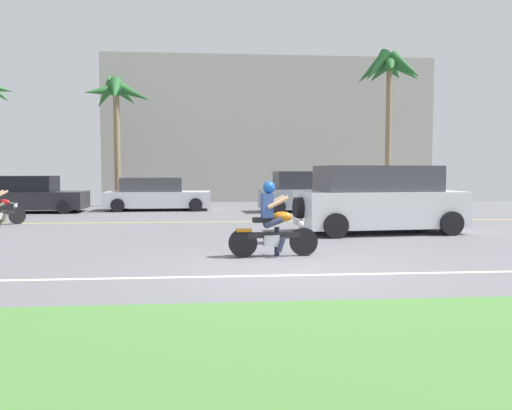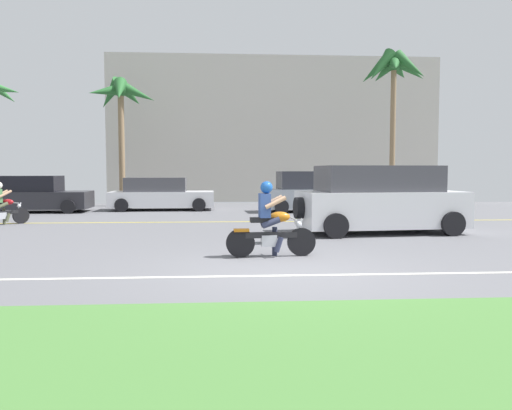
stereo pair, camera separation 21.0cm
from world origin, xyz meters
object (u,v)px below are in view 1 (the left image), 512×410
motorcyclist (273,225)px  parked_car_1 (157,195)px  palm_tree_0 (389,74)px  suv_nearby (378,200)px  parked_car_0 (27,195)px  palm_tree_2 (116,98)px  parked_car_2 (308,193)px

motorcyclist → parked_car_1: motorcyclist is taller
parked_car_1 → palm_tree_0: size_ratio=0.61×
suv_nearby → parked_car_0: (-12.10, 7.64, -0.19)m
motorcyclist → parked_car_1: 12.62m
palm_tree_2 → palm_tree_0: bearing=-5.0°
motorcyclist → suv_nearby: bearing=47.5°
suv_nearby → motorcyclist: bearing=-132.5°
palm_tree_2 → motorcyclist: bearing=-68.6°
parked_car_0 → suv_nearby: bearing=-32.3°
parked_car_0 → parked_car_1: 5.20m
motorcyclist → palm_tree_0: bearing=62.4°
palm_tree_0 → parked_car_0: bearing=-171.6°
parked_car_2 → palm_tree_2: (-8.51, 3.93, 4.37)m
parked_car_0 → palm_tree_0: bearing=8.4°
parked_car_0 → parked_car_1: parked_car_0 is taller
suv_nearby → parked_car_0: bearing=147.7°
suv_nearby → parked_car_0: suv_nearby is taller
suv_nearby → palm_tree_0: palm_tree_0 is taller
parked_car_1 → parked_car_2: (6.36, -1.27, 0.11)m
palm_tree_0 → suv_nearby: bearing=-110.7°
parked_car_2 → palm_tree_2: bearing=155.2°
motorcyclist → parked_car_0: 14.28m
palm_tree_0 → parked_car_2: bearing=-147.4°
parked_car_0 → palm_tree_0: 16.98m
motorcyclist → parked_car_2: bearing=75.8°
parked_car_2 → parked_car_0: bearing=177.7°
suv_nearby → parked_car_0: 14.31m
parked_car_1 → palm_tree_2: (-2.15, 2.66, 4.48)m
motorcyclist → suv_nearby: (3.34, 3.64, 0.26)m
parked_car_2 → palm_tree_0: size_ratio=0.57×
suv_nearby → parked_car_2: suv_nearby is taller
parked_car_2 → palm_tree_2: palm_tree_2 is taller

